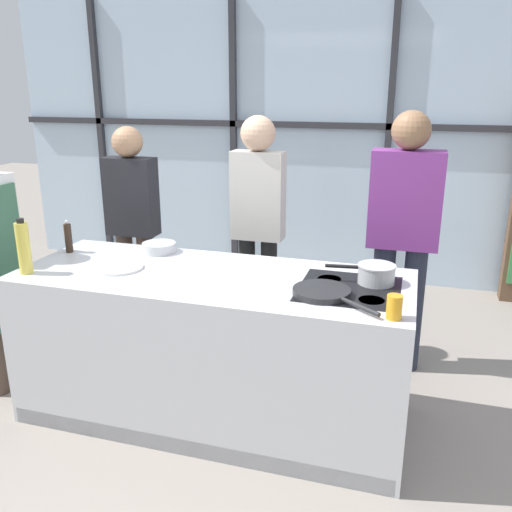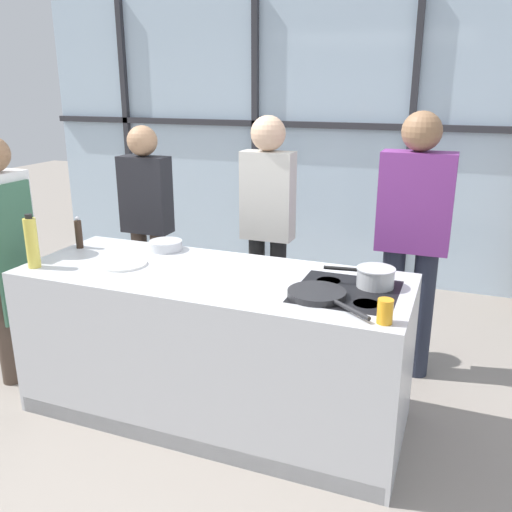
% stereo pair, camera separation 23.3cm
% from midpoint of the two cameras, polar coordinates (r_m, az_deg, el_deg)
% --- Properties ---
extents(ground_plane, '(18.00, 18.00, 0.00)m').
position_cam_midpoint_polar(ground_plane, '(3.45, -6.34, -16.14)').
color(ground_plane, gray).
extents(back_window_wall, '(6.40, 0.10, 2.80)m').
position_cam_midpoint_polar(back_window_wall, '(5.47, 4.34, 12.20)').
color(back_window_wall, silver).
rests_on(back_window_wall, ground_plane).
extents(demo_island, '(2.22, 0.85, 0.89)m').
position_cam_midpoint_polar(demo_island, '(3.22, -6.59, -9.53)').
color(demo_island, silver).
rests_on(demo_island, ground_plane).
extents(spectator_far_left, '(0.39, 0.23, 1.63)m').
position_cam_midpoint_polar(spectator_far_left, '(4.27, -14.39, 3.88)').
color(spectator_far_left, '#47382D').
rests_on(spectator_far_left, ground_plane).
extents(spectator_center_left, '(0.37, 0.24, 1.72)m').
position_cam_midpoint_polar(spectator_center_left, '(3.84, -1.53, 4.09)').
color(spectator_center_left, black).
rests_on(spectator_center_left, ground_plane).
extents(spectator_center_right, '(0.46, 0.25, 1.76)m').
position_cam_midpoint_polar(spectator_center_right, '(3.67, 13.48, 2.77)').
color(spectator_center_right, '#232838').
rests_on(spectator_center_right, ground_plane).
extents(frying_pan, '(0.46, 0.39, 0.04)m').
position_cam_midpoint_polar(frying_pan, '(2.74, 4.64, -3.82)').
color(frying_pan, '#232326').
rests_on(frying_pan, demo_island).
extents(saucepan, '(0.37, 0.20, 0.10)m').
position_cam_midpoint_polar(saucepan, '(2.93, 10.30, -1.83)').
color(saucepan, silver).
rests_on(saucepan, demo_island).
extents(white_plate, '(0.28, 0.28, 0.01)m').
position_cam_midpoint_polar(white_plate, '(3.25, -16.22, -1.19)').
color(white_plate, white).
rests_on(white_plate, demo_island).
extents(mixing_bowl, '(0.21, 0.21, 0.06)m').
position_cam_midpoint_polar(mixing_bowl, '(3.50, -12.06, 0.91)').
color(mixing_bowl, silver).
rests_on(mixing_bowl, demo_island).
extents(oil_bottle, '(0.07, 0.07, 0.32)m').
position_cam_midpoint_polar(oil_bottle, '(3.32, -25.13, 0.78)').
color(oil_bottle, '#E0CC4C').
rests_on(oil_bottle, demo_island).
extents(pepper_grinder, '(0.05, 0.05, 0.21)m').
position_cam_midpoint_polar(pepper_grinder, '(3.65, -20.90, 1.82)').
color(pepper_grinder, '#332319').
rests_on(pepper_grinder, demo_island).
extents(juice_glass_near, '(0.07, 0.07, 0.11)m').
position_cam_midpoint_polar(juice_glass_near, '(2.50, 11.79, -5.32)').
color(juice_glass_near, orange).
rests_on(juice_glass_near, demo_island).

